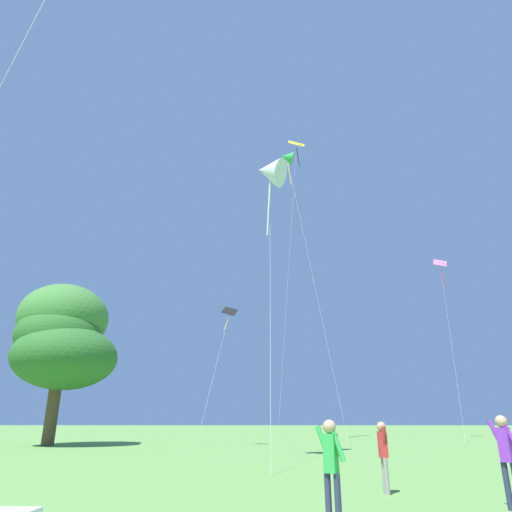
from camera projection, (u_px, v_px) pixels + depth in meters
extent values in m
cube|color=yellow|center=(296.00, 144.00, 49.61)|extent=(1.84, 1.04, 1.30)
cylinder|color=#3F382D|center=(296.00, 144.00, 49.61)|extent=(1.37, 0.23, 0.52)
cylinder|color=black|center=(298.00, 157.00, 49.05)|extent=(0.34, 0.12, 2.23)
cylinder|color=silver|center=(289.00, 266.00, 41.68)|extent=(2.55, 6.16, 29.72)
cone|color=white|center=(270.00, 171.00, 25.66)|extent=(2.28, 2.17, 2.03)
cylinder|color=silver|center=(269.00, 208.00, 25.08)|extent=(0.30, 0.48, 3.05)
cylinder|color=silver|center=(270.00, 278.00, 19.53)|extent=(0.03, 7.69, 14.56)
cube|color=pink|center=(440.00, 263.00, 49.96)|extent=(1.66, 1.01, 1.21)
cylinder|color=#3F382D|center=(440.00, 263.00, 49.96)|extent=(1.19, 0.63, 0.57)
cylinder|color=red|center=(443.00, 278.00, 49.34)|extent=(0.24, 0.13, 2.41)
cylinder|color=silver|center=(451.00, 337.00, 42.19)|extent=(3.89, 10.23, 17.69)
cone|color=green|center=(287.00, 157.00, 46.60)|extent=(1.44, 1.38, 1.60)
cylinder|color=yellow|center=(289.00, 173.00, 45.83)|extent=(0.42, 0.36, 2.69)
cylinder|color=silver|center=(311.00, 267.00, 37.14)|extent=(2.93, 10.30, 26.68)
cube|color=black|center=(230.00, 311.00, 32.48)|extent=(1.22, 0.68, 0.85)
cylinder|color=#3F382D|center=(230.00, 311.00, 32.48)|extent=(0.72, 0.45, 0.41)
cylinder|color=yellow|center=(227.00, 323.00, 32.14)|extent=(0.43, 0.18, 1.06)
cylinder|color=silver|center=(214.00, 373.00, 28.90)|extent=(1.36, 4.45, 8.82)
cylinder|color=#2D3351|center=(328.00, 500.00, 7.09)|extent=(0.10, 0.10, 0.77)
cylinder|color=#2D3351|center=(338.00, 501.00, 7.01)|extent=(0.10, 0.10, 0.77)
cube|color=green|center=(331.00, 453.00, 7.28)|extent=(0.26, 0.25, 0.58)
cylinder|color=green|center=(323.00, 443.00, 7.39)|extent=(0.26, 0.20, 0.54)
cylinder|color=green|center=(337.00, 443.00, 7.26)|extent=(0.26, 0.20, 0.54)
sphere|color=tan|center=(329.00, 427.00, 7.41)|extent=(0.21, 0.21, 0.21)
cylinder|color=gray|center=(387.00, 476.00, 10.25)|extent=(0.10, 0.10, 0.75)
cylinder|color=gray|center=(384.00, 475.00, 10.40)|extent=(0.10, 0.10, 0.75)
cube|color=red|center=(383.00, 444.00, 10.55)|extent=(0.19, 0.21, 0.57)
cylinder|color=red|center=(384.00, 438.00, 10.49)|extent=(0.10, 0.26, 0.53)
cylinder|color=red|center=(380.00, 438.00, 10.71)|extent=(0.10, 0.26, 0.53)
sphere|color=tan|center=(381.00, 426.00, 10.68)|extent=(0.21, 0.21, 0.21)
cylinder|color=#2D3351|center=(507.00, 486.00, 8.50)|extent=(0.11, 0.11, 0.81)
cube|color=purple|center=(505.00, 445.00, 8.69)|extent=(0.28, 0.28, 0.61)
cylinder|color=purple|center=(497.00, 436.00, 8.83)|extent=(0.25, 0.25, 0.57)
cylinder|color=purple|center=(511.00, 436.00, 8.65)|extent=(0.25, 0.25, 0.57)
sphere|color=tan|center=(501.00, 421.00, 8.83)|extent=(0.22, 0.22, 0.22)
cylinder|color=brown|center=(56.00, 382.00, 31.54)|extent=(0.81, 0.81, 8.12)
ellipsoid|color=#2D6628|center=(65.00, 357.00, 31.60)|extent=(7.00, 7.00, 4.34)
ellipsoid|color=#2D6628|center=(59.00, 337.00, 32.34)|extent=(5.84, 5.84, 4.17)
ellipsoid|color=#427F38|center=(64.00, 318.00, 33.38)|extent=(6.26, 6.26, 4.91)
cube|color=white|center=(14.00, 512.00, 6.06)|extent=(0.60, 0.40, 0.06)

